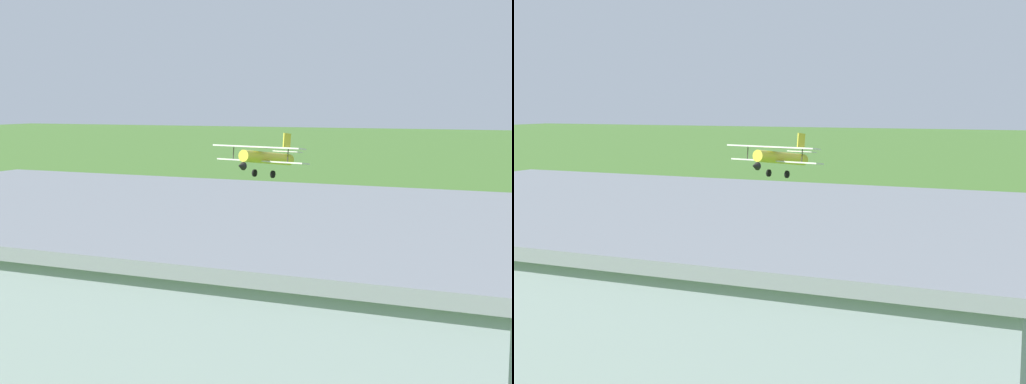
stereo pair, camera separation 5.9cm
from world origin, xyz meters
TOP-DOWN VIEW (x-y plane):
  - ground_plane at (0.00, 0.00)m, footprint 400.00×400.00m
  - hangar at (-2.09, 36.48)m, footprint 25.69×16.30m
  - biplane at (8.91, -0.75)m, footprint 8.98×8.04m
  - car_white at (10.98, 23.63)m, footprint 2.18×4.34m
  - person_beside_truck at (6.58, 21.18)m, footprint 0.54×0.54m
  - person_watching_takeoff at (4.93, 24.27)m, footprint 0.51×0.51m

SIDE VIEW (x-z plane):
  - ground_plane at x=0.00m, z-range 0.00..0.00m
  - person_beside_truck at x=6.58m, z-range -0.01..1.57m
  - person_watching_takeoff at x=4.93m, z-range 0.00..1.70m
  - car_white at x=10.98m, z-range 0.03..1.71m
  - hangar at x=-2.09m, z-range 0.01..6.06m
  - biplane at x=8.91m, z-range 2.87..6.58m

